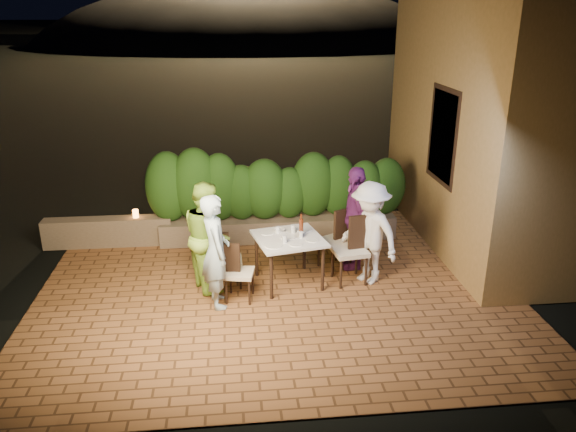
{
  "coord_description": "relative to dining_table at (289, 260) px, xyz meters",
  "views": [
    {
      "loc": [
        -0.62,
        -7.09,
        3.94
      ],
      "look_at": [
        0.19,
        0.62,
        1.05
      ],
      "focal_mm": 35.0,
      "sensor_mm": 36.0,
      "label": 1
    }
  ],
  "objects": [
    {
      "name": "chair_left_front",
      "position": [
        -0.75,
        -0.42,
        0.05
      ],
      "size": [
        0.47,
        0.47,
        0.86
      ],
      "primitive_type": null,
      "rotation": [
        0.0,
        0.0,
        -0.19
      ],
      "color": "black",
      "rests_on": "ground"
    },
    {
      "name": "diner_green",
      "position": [
        -1.2,
        0.03,
        0.44
      ],
      "size": [
        0.87,
        0.96,
        1.63
      ],
      "primitive_type": "imported",
      "rotation": [
        0.0,
        0.0,
        1.95
      ],
      "color": "#91C33D",
      "rests_on": "ground"
    },
    {
      "name": "plate_front",
      "position": [
        0.07,
        -0.27,
        0.38
      ],
      "size": [
        0.2,
        0.2,
        0.01
      ],
      "primitive_type": "cylinder",
      "color": "white",
      "rests_on": "dining_table"
    },
    {
      "name": "window_pane",
      "position": [
        2.63,
        0.98,
        1.62
      ],
      "size": [
        0.08,
        1.0,
        1.4
      ],
      "primitive_type": "cube",
      "color": "black",
      "rests_on": "building_wall"
    },
    {
      "name": "ground",
      "position": [
        -0.19,
        -0.52,
        -0.4
      ],
      "size": [
        400.0,
        400.0,
        0.0
      ],
      "primitive_type": "plane",
      "color": "black",
      "rests_on": "ground"
    },
    {
      "name": "parapet_lamp",
      "position": [
        -2.5,
        1.78,
        0.2
      ],
      "size": [
        0.1,
        0.1,
        0.14
      ],
      "primitive_type": "cylinder",
      "color": "orange",
      "rests_on": "parapet"
    },
    {
      "name": "hill",
      "position": [
        1.81,
        59.48,
        -4.38
      ],
      "size": [
        52.0,
        40.0,
        22.0
      ],
      "primitive_type": "ellipsoid",
      "color": "black",
      "rests_on": "ground"
    },
    {
      "name": "plate_centre",
      "position": [
        -0.01,
        0.01,
        0.38
      ],
      "size": [
        0.24,
        0.24,
        0.01
      ],
      "primitive_type": "cylinder",
      "color": "white",
      "rests_on": "dining_table"
    },
    {
      "name": "chair_right_front",
      "position": [
        0.92,
        -0.03,
        0.15
      ],
      "size": [
        0.56,
        0.56,
        1.06
      ],
      "primitive_type": null,
      "rotation": [
        0.0,
        0.0,
        3.29
      ],
      "color": "black",
      "rests_on": "ground"
    },
    {
      "name": "terrace_floor",
      "position": [
        -0.19,
        -0.02,
        -0.45
      ],
      "size": [
        7.0,
        6.0,
        0.15
      ],
      "primitive_type": "cube",
      "color": "brown",
      "rests_on": "ground"
    },
    {
      "name": "planter",
      "position": [
        0.01,
        1.78,
        -0.17
      ],
      "size": [
        4.2,
        0.55,
        0.4
      ],
      "primitive_type": "cube",
      "color": "brown",
      "rests_on": "ground"
    },
    {
      "name": "dining_table",
      "position": [
        0.0,
        0.0,
        0.0
      ],
      "size": [
        1.13,
        1.13,
        0.75
      ],
      "primitive_type": null,
      "rotation": [
        0.0,
        0.0,
        0.22
      ],
      "color": "white",
      "rests_on": "ground"
    },
    {
      "name": "glass_se",
      "position": [
        0.09,
        0.18,
        0.44
      ],
      "size": [
        0.07,
        0.07,
        0.12
      ],
      "primitive_type": "cylinder",
      "color": "silver",
      "rests_on": "dining_table"
    },
    {
      "name": "building_wall",
      "position": [
        3.41,
        1.48,
        2.12
      ],
      "size": [
        1.6,
        5.0,
        5.0
      ],
      "primitive_type": "cube",
      "color": "#A0793F",
      "rests_on": "ground"
    },
    {
      "name": "bowl",
      "position": [
        -0.12,
        0.25,
        0.4
      ],
      "size": [
        0.23,
        0.23,
        0.04
      ],
      "primitive_type": "imported",
      "rotation": [
        0.0,
        0.0,
        0.62
      ],
      "color": "white",
      "rests_on": "dining_table"
    },
    {
      "name": "glass_sw",
      "position": [
        -0.15,
        0.19,
        0.43
      ],
      "size": [
        0.06,
        0.06,
        0.1
      ],
      "primitive_type": "cylinder",
      "color": "silver",
      "rests_on": "dining_table"
    },
    {
      "name": "glass_ne",
      "position": [
        0.18,
        -0.04,
        0.42
      ],
      "size": [
        0.06,
        0.06,
        0.1
      ],
      "primitive_type": "cylinder",
      "color": "silver",
      "rests_on": "dining_table"
    },
    {
      "name": "glass_nw",
      "position": [
        -0.08,
        -0.2,
        0.43
      ],
      "size": [
        0.07,
        0.07,
        0.11
      ],
      "primitive_type": "cylinder",
      "color": "silver",
      "rests_on": "dining_table"
    },
    {
      "name": "window_frame",
      "position": [
        2.62,
        0.98,
        1.62
      ],
      "size": [
        0.06,
        1.15,
        1.55
      ],
      "primitive_type": "cube",
      "color": "black",
      "rests_on": "building_wall"
    },
    {
      "name": "chair_left_back",
      "position": [
        -0.9,
        0.03,
        0.05
      ],
      "size": [
        0.41,
        0.41,
        0.86
      ],
      "primitive_type": null,
      "rotation": [
        0.0,
        0.0,
        0.03
      ],
      "color": "black",
      "rests_on": "ground"
    },
    {
      "name": "chair_right_back",
      "position": [
        0.79,
        0.46,
        0.11
      ],
      "size": [
        0.61,
        0.61,
        0.96
      ],
      "primitive_type": null,
      "rotation": [
        0.0,
        0.0,
        3.65
      ],
      "color": "black",
      "rests_on": "ground"
    },
    {
      "name": "plate_sw",
      "position": [
        -0.3,
        0.2,
        0.38
      ],
      "size": [
        0.2,
        0.2,
        0.01
      ],
      "primitive_type": "cylinder",
      "color": "white",
      "rests_on": "dining_table"
    },
    {
      "name": "diner_blue",
      "position": [
        -1.06,
        -0.54,
        0.44
      ],
      "size": [
        0.51,
        0.66,
        1.63
      ],
      "primitive_type": "imported",
      "rotation": [
        0.0,
        0.0,
        1.79
      ],
      "color": "#9DBCCB",
      "rests_on": "ground"
    },
    {
      "name": "parapet",
      "position": [
        -2.99,
        1.78,
        -0.12
      ],
      "size": [
        2.2,
        0.3,
        0.5
      ],
      "primitive_type": "cube",
      "color": "brown",
      "rests_on": "ground"
    },
    {
      "name": "hedge",
      "position": [
        0.01,
        1.78,
        0.57
      ],
      "size": [
        4.0,
        0.7,
        1.1
      ],
      "primitive_type": null,
      "color": "#1C4011",
      "rests_on": "planter"
    },
    {
      "name": "plate_nw",
      "position": [
        -0.25,
        -0.3,
        0.38
      ],
      "size": [
        0.25,
        0.25,
        0.01
      ],
      "primitive_type": "cylinder",
      "color": "white",
      "rests_on": "dining_table"
    },
    {
      "name": "plate_ne",
      "position": [
        0.33,
        -0.15,
        0.38
      ],
      "size": [
        0.19,
        0.19,
        0.01
      ],
      "primitive_type": "cylinder",
      "color": "white",
      "rests_on": "dining_table"
    },
    {
      "name": "beer_bottle",
      "position": [
        0.19,
        0.05,
        0.54
      ],
      "size": [
        0.06,
        0.06,
        0.34
      ],
      "primitive_type": null,
      "color": "#52200D",
      "rests_on": "dining_table"
    },
    {
      "name": "plate_se",
      "position": [
        0.26,
        0.27,
        0.38
      ],
      "size": [
        0.24,
        0.24,
        0.01
      ],
      "primitive_type": "cylinder",
      "color": "white",
      "rests_on": "dining_table"
    },
    {
      "name": "diner_white",
      "position": [
        1.21,
        -0.05,
        0.41
      ],
      "size": [
        1.07,
        1.17,
        1.58
      ],
      "primitive_type": "imported",
      "rotation": [
        0.0,
        0.0,
        -0.95
      ],
      "color": "white",
      "rests_on": "ground"
    },
    {
      "name": "diner_purple",
      "position": [
        1.11,
        0.5,
        0.46
      ],
      "size": [
        0.41,
        0.98,
        1.67
      ],
      "primitive_type": "imported",
      "rotation": [
        0.0,
        0.0,
        -1.57
      ],
      "color": "#67246E",
      "rests_on": "ground"
    }
  ]
}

